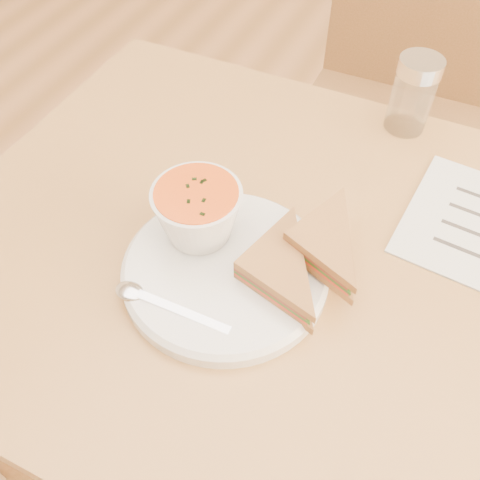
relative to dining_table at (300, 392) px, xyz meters
The scene contains 9 objects.
floor 0.38m from the dining_table, ahead, with size 5.00×6.00×0.01m, color olive.
dining_table is the anchor object (origin of this frame).
chair_far 0.64m from the dining_table, 93.33° to the left, with size 0.44×0.44×0.98m, color brown, non-canonical shape.
plate 0.40m from the dining_table, 147.95° to the right, with size 0.25×0.25×0.02m, color white, non-canonical shape.
soup_bowl 0.46m from the dining_table, 167.63° to the right, with size 0.11×0.11×0.07m, color white, non-canonical shape.
sandwich_half_a 0.42m from the dining_table, 138.25° to the right, with size 0.11×0.11×0.03m, color #B87841, non-canonical shape.
sandwich_half_b 0.42m from the dining_table, 155.36° to the right, with size 0.11×0.11×0.03m, color #B87841, non-canonical shape.
spoon 0.44m from the dining_table, 132.75° to the right, with size 0.18×0.04×0.01m, color silver, non-canonical shape.
condiment_shaker 0.53m from the dining_table, 86.40° to the left, with size 0.06×0.06×0.12m, color silver, non-canonical shape.
Camera 1 is at (0.07, -0.40, 1.28)m, focal length 40.00 mm.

